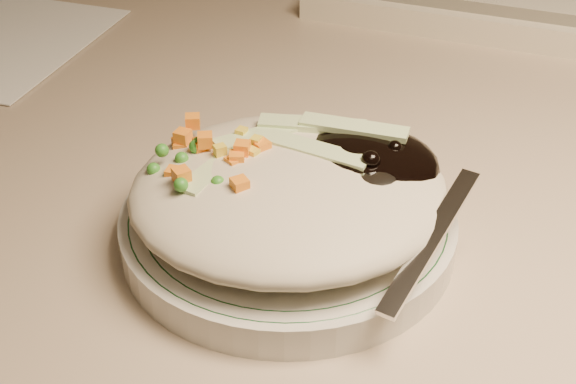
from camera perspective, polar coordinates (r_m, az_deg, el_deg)
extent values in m
cube|color=tan|center=(0.70, 3.95, 6.13)|extent=(1.40, 0.70, 0.04)
cylinder|color=silver|center=(0.50, 0.00, -2.45)|extent=(0.21, 0.21, 0.02)
torus|color=#144723|center=(0.49, 0.00, -1.52)|extent=(0.20, 0.20, 0.00)
torus|color=#144723|center=(0.49, 0.00, -1.52)|extent=(0.18, 0.18, 0.00)
ellipsoid|color=beige|center=(0.48, 0.07, 0.07)|extent=(0.19, 0.18, 0.04)
ellipsoid|color=black|center=(0.49, 5.06, 1.84)|extent=(0.10, 0.09, 0.03)
ellipsoid|color=orange|center=(0.49, -5.41, 1.24)|extent=(0.08, 0.08, 0.02)
sphere|color=black|center=(0.48, 1.57, 2.45)|extent=(0.01, 0.01, 0.01)
sphere|color=black|center=(0.49, 4.81, 3.01)|extent=(0.01, 0.01, 0.01)
sphere|color=black|center=(0.49, 7.59, 3.11)|extent=(0.01, 0.01, 0.01)
sphere|color=black|center=(0.50, 6.46, 3.29)|extent=(0.01, 0.01, 0.01)
sphere|color=black|center=(0.47, 5.90, 2.25)|extent=(0.01, 0.01, 0.01)
sphere|color=black|center=(0.49, 4.67, 2.56)|extent=(0.01, 0.01, 0.01)
sphere|color=black|center=(0.50, 5.72, 3.26)|extent=(0.01, 0.01, 0.01)
cube|color=orange|center=(0.49, -5.92, 3.69)|extent=(0.01, 0.01, 0.01)
cube|color=orange|center=(0.48, -3.92, 1.36)|extent=(0.01, 0.01, 0.01)
cube|color=orange|center=(0.50, -7.49, 3.94)|extent=(0.01, 0.01, 0.01)
cube|color=orange|center=(0.48, -3.27, 3.12)|extent=(0.01, 0.01, 0.01)
cube|color=orange|center=(0.48, -3.65, 2.37)|extent=(0.01, 0.01, 0.01)
cube|color=orange|center=(0.51, -7.66, 3.39)|extent=(0.01, 0.01, 0.01)
cube|color=orange|center=(0.49, -6.18, 3.33)|extent=(0.01, 0.01, 0.01)
cube|color=orange|center=(0.48, -3.85, 2.03)|extent=(0.01, 0.01, 0.01)
cube|color=orange|center=(0.49, -1.88, 3.21)|extent=(0.01, 0.01, 0.01)
cube|color=orange|center=(0.51, -6.79, 5.02)|extent=(0.01, 0.01, 0.01)
cube|color=orange|center=(0.46, -7.58, 1.20)|extent=(0.01, 0.01, 0.01)
cube|color=orange|center=(0.45, -3.45, 0.50)|extent=(0.01, 0.01, 0.01)
cube|color=orange|center=(0.48, -8.09, 1.24)|extent=(0.01, 0.01, 0.01)
cube|color=orange|center=(0.51, -7.58, 3.16)|extent=(0.01, 0.01, 0.01)
sphere|color=#388C28|center=(0.49, -3.75, 2.48)|extent=(0.01, 0.01, 0.01)
sphere|color=#388C28|center=(0.45, -7.62, 0.51)|extent=(0.01, 0.01, 0.01)
sphere|color=#388C28|center=(0.49, -7.57, 2.37)|extent=(0.01, 0.01, 0.01)
sphere|color=#388C28|center=(0.48, -8.96, 2.94)|extent=(0.01, 0.01, 0.01)
sphere|color=#388C28|center=(0.49, -4.13, 2.73)|extent=(0.01, 0.01, 0.01)
sphere|color=#388C28|center=(0.47, -3.09, 0.35)|extent=(0.01, 0.01, 0.01)
sphere|color=#388C28|center=(0.48, -5.50, 1.77)|extent=(0.01, 0.01, 0.01)
sphere|color=#388C28|center=(0.47, -6.23, 0.39)|extent=(0.01, 0.01, 0.01)
sphere|color=#388C28|center=(0.49, -9.54, 1.59)|extent=(0.01, 0.01, 0.01)
sphere|color=#388C28|center=(0.49, -6.33, 3.48)|extent=(0.01, 0.01, 0.01)
sphere|color=#388C28|center=(0.49, -6.59, 3.24)|extent=(0.01, 0.01, 0.01)
sphere|color=#388C28|center=(0.47, -7.49, 1.25)|extent=(0.01, 0.01, 0.01)
sphere|color=#388C28|center=(0.46, -5.02, 0.67)|extent=(0.01, 0.01, 0.01)
sphere|color=#388C28|center=(0.51, -1.57, 3.76)|extent=(0.01, 0.01, 0.01)
cube|color=yellow|center=(0.49, -4.28, 2.73)|extent=(0.01, 0.01, 0.01)
cube|color=yellow|center=(0.48, -2.50, 2.71)|extent=(0.01, 0.01, 0.01)
cube|color=yellow|center=(0.49, -5.53, 2.80)|extent=(0.01, 0.01, 0.01)
cube|color=yellow|center=(0.48, -4.86, 2.96)|extent=(0.01, 0.01, 0.01)
cube|color=yellow|center=(0.48, -5.47, 1.64)|extent=(0.01, 0.01, 0.01)
cube|color=yellow|center=(0.49, -2.27, 3.55)|extent=(0.01, 0.01, 0.01)
cube|color=yellow|center=(0.50, -3.32, 4.18)|extent=(0.01, 0.01, 0.01)
cube|color=yellow|center=(0.48, -4.35, 1.63)|extent=(0.01, 0.01, 0.01)
cube|color=#B2D18C|center=(0.50, -1.58, 4.16)|extent=(0.07, 0.04, 0.00)
cube|color=#B2D18C|center=(0.51, 1.74, 4.83)|extent=(0.07, 0.03, 0.00)
cube|color=#B2D18C|center=(0.48, -4.85, 1.91)|extent=(0.05, 0.06, 0.00)
cube|color=#B2D18C|center=(0.50, 4.73, 4.60)|extent=(0.07, 0.04, 0.00)
cube|color=#B2D18C|center=(0.47, 0.74, 0.85)|extent=(0.07, 0.03, 0.00)
cube|color=#B2D18C|center=(0.48, 2.04, 2.99)|extent=(0.06, 0.05, 0.00)
ellipsoid|color=silver|center=(0.47, 5.95, 1.24)|extent=(0.06, 0.06, 0.01)
cube|color=silver|center=(0.45, 10.14, -3.34)|extent=(0.08, 0.10, 0.03)
cube|color=beige|center=(0.86, 19.69, 12.11)|extent=(0.54, 0.40, 0.02)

